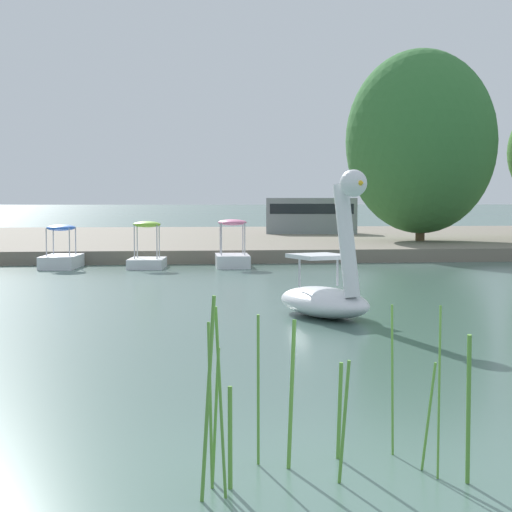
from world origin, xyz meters
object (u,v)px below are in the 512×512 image
at_px(tree_willow_overhanging, 421,142).
at_px(parked_van, 312,214).
at_px(pedal_boat_pink, 232,253).
at_px(pedal_boat_blue, 61,255).
at_px(swan_boat, 327,289).
at_px(pedal_boat_lime, 147,255).

height_order(tree_willow_overhanging, parked_van, tree_willow_overhanging).
bearing_deg(parked_van, pedal_boat_pink, -109.36).
bearing_deg(pedal_boat_blue, parked_van, 53.96).
bearing_deg(parked_van, swan_boat, -99.35).
bearing_deg(pedal_boat_blue, pedal_boat_pink, -1.70).
xyz_separation_m(pedal_boat_blue, tree_willow_overhanging, (14.19, 7.05, 4.24)).
bearing_deg(pedal_boat_blue, swan_boat, -62.92).
bearing_deg(tree_willow_overhanging, pedal_boat_pink, -140.01).
height_order(swan_boat, pedal_boat_pink, swan_boat).
bearing_deg(swan_boat, pedal_boat_pink, 93.72).
distance_m(pedal_boat_pink, parked_van, 16.10).
distance_m(pedal_boat_lime, tree_willow_overhanging, 14.21).
bearing_deg(pedal_boat_pink, pedal_boat_blue, 178.30).
height_order(pedal_boat_lime, parked_van, parked_van).
height_order(pedal_boat_pink, parked_van, parked_van).
bearing_deg(tree_willow_overhanging, parked_van, 112.39).
bearing_deg(pedal_boat_pink, parked_van, 70.64).
relative_size(pedal_boat_pink, pedal_boat_lime, 1.04).
height_order(pedal_boat_pink, pedal_boat_blue, pedal_boat_pink).
relative_size(pedal_boat_blue, parked_van, 0.46).
relative_size(pedal_boat_lime, tree_willow_overhanging, 0.23).
relative_size(swan_boat, pedal_boat_blue, 1.27).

